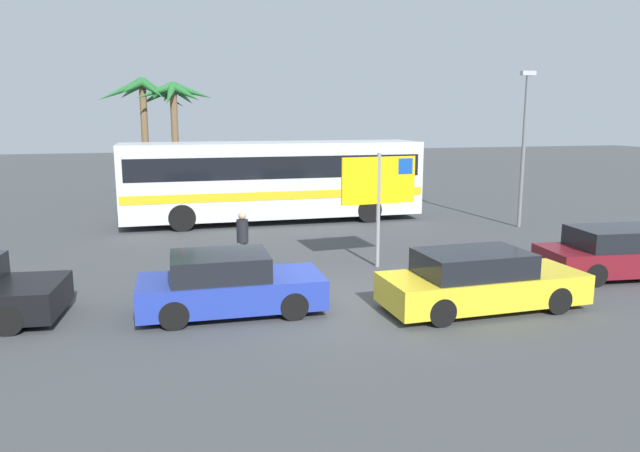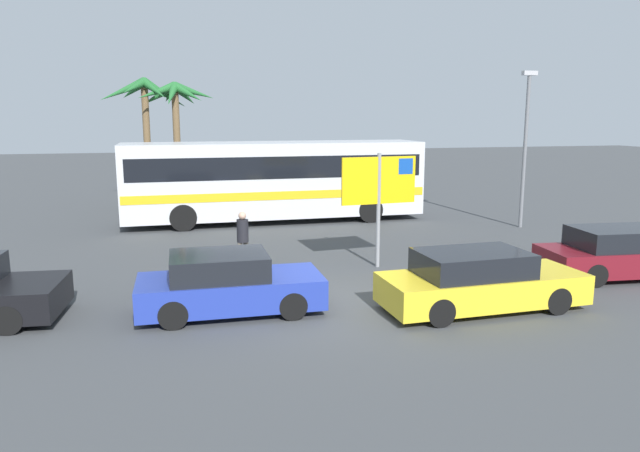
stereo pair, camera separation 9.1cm
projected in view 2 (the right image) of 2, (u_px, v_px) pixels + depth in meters
name	position (u px, v px, depth m)	size (l,w,h in m)	color
ground	(317.00, 305.00, 13.32)	(120.00, 120.00, 0.00)	#424447
bus_front_coach	(274.00, 177.00, 23.61)	(11.76, 2.64, 3.17)	silver
ferry_sign	(380.00, 185.00, 16.33)	(2.20, 0.25, 3.20)	gray
car_blue	(228.00, 284.00, 12.71)	(3.95, 1.77, 1.32)	#23389E
car_maroon	(625.00, 254.00, 15.56)	(4.66, 2.11, 1.32)	maroon
car_yellow	(479.00, 282.00, 12.93)	(4.52, 1.79, 1.32)	yellow
pedestrian_crossing_lot	(243.00, 236.00, 16.23)	(0.32, 0.32, 1.63)	#706656
lamp_post_left_side	(525.00, 142.00, 22.09)	(0.56, 0.20, 5.82)	slate
palm_tree_seaside	(145.00, 101.00, 27.11)	(3.97, 3.89, 5.93)	brown
palm_tree_inland	(175.00, 104.00, 27.11)	(3.62, 3.59, 5.74)	brown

